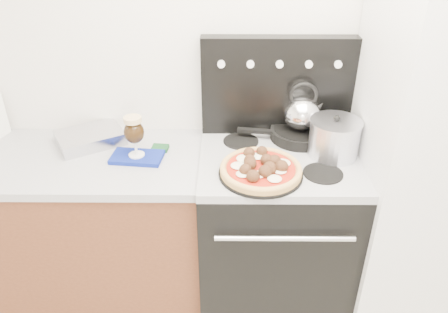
{
  "coord_description": "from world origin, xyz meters",
  "views": [
    {
      "loc": [
        -0.17,
        -0.62,
        1.98
      ],
      "look_at": [
        -0.18,
        1.05,
        0.99
      ],
      "focal_mm": 35.0,
      "sensor_mm": 36.0,
      "label": 1
    }
  ],
  "objects_px": {
    "tea_kettle": "(302,110)",
    "fridge": "(430,154)",
    "oven_mitt": "(137,157)",
    "beer_glass": "(135,136)",
    "pizza_pan": "(261,174)",
    "stove_body": "(274,234)",
    "pizza": "(261,168)",
    "base_cabinet": "(69,231)",
    "skillet": "(300,134)",
    "stock_pot": "(334,139)"
  },
  "relations": [
    {
      "from": "stove_body",
      "to": "pizza",
      "type": "height_order",
      "value": "pizza"
    },
    {
      "from": "beer_glass",
      "to": "pizza",
      "type": "xyz_separation_m",
      "value": [
        0.58,
        -0.17,
        -0.07
      ]
    },
    {
      "from": "skillet",
      "to": "stock_pot",
      "type": "bearing_deg",
      "value": -50.98
    },
    {
      "from": "oven_mitt",
      "to": "beer_glass",
      "type": "distance_m",
      "value": 0.11
    },
    {
      "from": "stock_pot",
      "to": "beer_glass",
      "type": "bearing_deg",
      "value": -179.03
    },
    {
      "from": "oven_mitt",
      "to": "stock_pot",
      "type": "distance_m",
      "value": 0.94
    },
    {
      "from": "stove_body",
      "to": "tea_kettle",
      "type": "height_order",
      "value": "tea_kettle"
    },
    {
      "from": "pizza",
      "to": "oven_mitt",
      "type": "bearing_deg",
      "value": 164.06
    },
    {
      "from": "base_cabinet",
      "to": "tea_kettle",
      "type": "bearing_deg",
      "value": 7.52
    },
    {
      "from": "beer_glass",
      "to": "stock_pot",
      "type": "distance_m",
      "value": 0.94
    },
    {
      "from": "pizza",
      "to": "skillet",
      "type": "height_order",
      "value": "pizza"
    },
    {
      "from": "beer_glass",
      "to": "tea_kettle",
      "type": "xyz_separation_m",
      "value": [
        0.81,
        0.18,
        0.05
      ]
    },
    {
      "from": "skillet",
      "to": "stock_pot",
      "type": "height_order",
      "value": "stock_pot"
    },
    {
      "from": "base_cabinet",
      "to": "tea_kettle",
      "type": "height_order",
      "value": "tea_kettle"
    },
    {
      "from": "tea_kettle",
      "to": "pizza",
      "type": "bearing_deg",
      "value": -133.34
    },
    {
      "from": "base_cabinet",
      "to": "pizza_pan",
      "type": "xyz_separation_m",
      "value": [
        1.0,
        -0.18,
        0.5
      ]
    },
    {
      "from": "pizza_pan",
      "to": "tea_kettle",
      "type": "xyz_separation_m",
      "value": [
        0.22,
        0.35,
        0.15
      ]
    },
    {
      "from": "pizza_pan",
      "to": "stock_pot",
      "type": "distance_m",
      "value": 0.41
    },
    {
      "from": "oven_mitt",
      "to": "stock_pot",
      "type": "height_order",
      "value": "stock_pot"
    },
    {
      "from": "beer_glass",
      "to": "tea_kettle",
      "type": "bearing_deg",
      "value": 12.58
    },
    {
      "from": "tea_kettle",
      "to": "fridge",
      "type": "bearing_deg",
      "value": -30.81
    },
    {
      "from": "pizza_pan",
      "to": "oven_mitt",
      "type": "bearing_deg",
      "value": 164.06
    },
    {
      "from": "stove_body",
      "to": "stock_pot",
      "type": "relative_size",
      "value": 3.76
    },
    {
      "from": "beer_glass",
      "to": "skillet",
      "type": "height_order",
      "value": "beer_glass"
    },
    {
      "from": "pizza",
      "to": "tea_kettle",
      "type": "bearing_deg",
      "value": 57.34
    },
    {
      "from": "base_cabinet",
      "to": "stock_pot",
      "type": "distance_m",
      "value": 1.48
    },
    {
      "from": "pizza_pan",
      "to": "skillet",
      "type": "bearing_deg",
      "value": 57.34
    },
    {
      "from": "pizza",
      "to": "tea_kettle",
      "type": "relative_size",
      "value": 1.73
    },
    {
      "from": "oven_mitt",
      "to": "skillet",
      "type": "height_order",
      "value": "skillet"
    },
    {
      "from": "skillet",
      "to": "tea_kettle",
      "type": "bearing_deg",
      "value": 0.0
    },
    {
      "from": "pizza_pan",
      "to": "beer_glass",
      "type": "bearing_deg",
      "value": 164.06
    },
    {
      "from": "base_cabinet",
      "to": "tea_kettle",
      "type": "distance_m",
      "value": 1.4
    },
    {
      "from": "stove_body",
      "to": "skillet",
      "type": "distance_m",
      "value": 0.55
    },
    {
      "from": "fridge",
      "to": "stove_body",
      "type": "bearing_deg",
      "value": 177.95
    },
    {
      "from": "fridge",
      "to": "stock_pot",
      "type": "xyz_separation_m",
      "value": [
        -0.45,
        0.05,
        0.06
      ]
    },
    {
      "from": "base_cabinet",
      "to": "pizza",
      "type": "relative_size",
      "value": 4.01
    },
    {
      "from": "oven_mitt",
      "to": "beer_glass",
      "type": "relative_size",
      "value": 1.18
    },
    {
      "from": "pizza_pan",
      "to": "pizza",
      "type": "distance_m",
      "value": 0.03
    },
    {
      "from": "beer_glass",
      "to": "stock_pot",
      "type": "height_order",
      "value": "beer_glass"
    },
    {
      "from": "pizza",
      "to": "stock_pot",
      "type": "height_order",
      "value": "stock_pot"
    },
    {
      "from": "fridge",
      "to": "tea_kettle",
      "type": "bearing_deg",
      "value": 159.87
    },
    {
      "from": "pizza_pan",
      "to": "base_cabinet",
      "type": "bearing_deg",
      "value": 169.57
    },
    {
      "from": "skillet",
      "to": "base_cabinet",
      "type": "bearing_deg",
      "value": -172.48
    },
    {
      "from": "pizza",
      "to": "pizza_pan",
      "type": "bearing_deg",
      "value": 0.0
    },
    {
      "from": "base_cabinet",
      "to": "pizza",
      "type": "distance_m",
      "value": 1.15
    },
    {
      "from": "base_cabinet",
      "to": "pizza_pan",
      "type": "bearing_deg",
      "value": -10.43
    },
    {
      "from": "fridge",
      "to": "pizza",
      "type": "xyz_separation_m",
      "value": [
        -0.8,
        -0.13,
        0.01
      ]
    },
    {
      "from": "beer_glass",
      "to": "pizza_pan",
      "type": "height_order",
      "value": "beer_glass"
    },
    {
      "from": "fridge",
      "to": "pizza",
      "type": "relative_size",
      "value": 5.25
    },
    {
      "from": "beer_glass",
      "to": "pizza_pan",
      "type": "distance_m",
      "value": 0.62
    }
  ]
}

